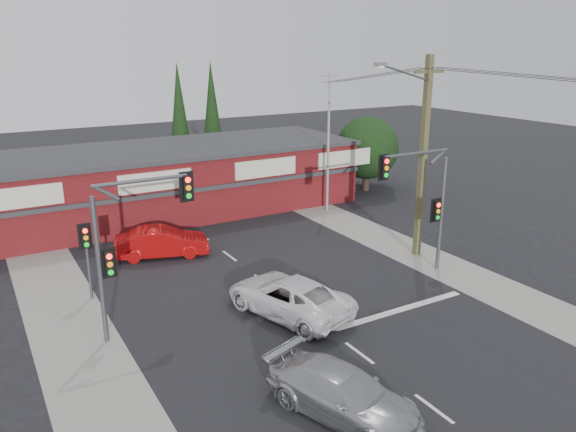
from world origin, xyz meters
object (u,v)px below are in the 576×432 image
white_suv (289,296)px  silver_suv (343,394)px  red_sedan (162,242)px  utility_pole (421,152)px  shop_building (152,181)px

white_suv → silver_suv: bearing=56.9°
red_sedan → utility_pole: 13.79m
red_sedan → shop_building: 8.00m
red_sedan → utility_pole: utility_pole is taller
white_suv → utility_pole: bearing=178.6°
shop_building → utility_pole: utility_pole is taller
white_suv → shop_building: 16.49m
silver_suv → shop_building: (1.53, 22.84, 1.42)m
shop_building → utility_pole: (9.36, -14.00, 3.26)m
silver_suv → utility_pole: 14.78m
shop_building → utility_pole: 17.15m
red_sedan → shop_building: shop_building is taller
red_sedan → utility_pole: bearing=-102.2°
utility_pole → shop_building: bearing=123.8°
silver_suv → shop_building: bearing=67.3°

